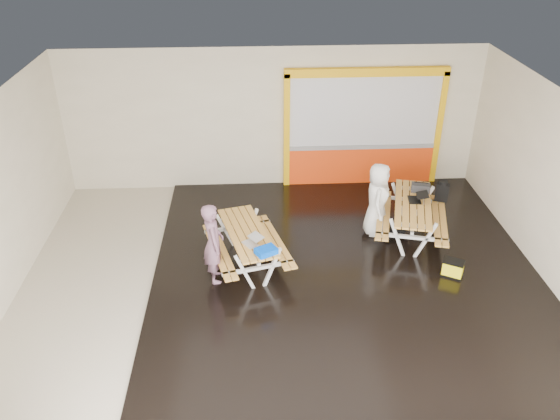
{
  "coord_description": "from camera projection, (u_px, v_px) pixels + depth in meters",
  "views": [
    {
      "loc": [
        -0.54,
        -8.87,
        6.56
      ],
      "look_at": [
        0.0,
        0.9,
        1.0
      ],
      "focal_mm": 36.16,
      "sensor_mm": 36.0,
      "label": 1
    }
  ],
  "objects": [
    {
      "name": "fluke_bag",
      "position": [
        453.0,
        269.0,
        10.86
      ],
      "size": [
        0.47,
        0.42,
        0.34
      ],
      "color": "black",
      "rests_on": "deck"
    },
    {
      "name": "person_right",
      "position": [
        377.0,
        199.0,
        11.88
      ],
      "size": [
        0.67,
        0.88,
        1.62
      ],
      "primitive_type": "imported",
      "rotation": [
        0.0,
        0.0,
        1.36
      ],
      "color": "white",
      "rests_on": "deck"
    },
    {
      "name": "dark_case",
      "position": [
        393.0,
        231.0,
        12.22
      ],
      "size": [
        0.47,
        0.38,
        0.16
      ],
      "primitive_type": "cube",
      "rotation": [
        0.0,
        0.0,
        0.14
      ],
      "color": "black",
      "rests_on": "deck"
    },
    {
      "name": "deck",
      "position": [
        346.0,
        274.0,
        11.02
      ],
      "size": [
        7.5,
        7.98,
        0.05
      ],
      "primitive_type": "cube",
      "color": "black",
      "rests_on": "room"
    },
    {
      "name": "picnic_table_left",
      "position": [
        247.0,
        240.0,
        10.99
      ],
      "size": [
        1.85,
        2.32,
        0.81
      ],
      "color": "gold",
      "rests_on": "deck"
    },
    {
      "name": "toolbox",
      "position": [
        421.0,
        188.0,
        12.23
      ],
      "size": [
        0.44,
        0.3,
        0.23
      ],
      "color": "black",
      "rests_on": "picnic_table_right"
    },
    {
      "name": "laptop_right",
      "position": [
        417.0,
        198.0,
        11.9
      ],
      "size": [
        0.44,
        0.4,
        0.17
      ],
      "color": "black",
      "rests_on": "picnic_table_right"
    },
    {
      "name": "blue_pouch",
      "position": [
        266.0,
        251.0,
        10.22
      ],
      "size": [
        0.45,
        0.41,
        0.11
      ],
      "primitive_type": "cube",
      "rotation": [
        0.0,
        0.0,
        0.5
      ],
      "color": "blue",
      "rests_on": "picnic_table_left"
    },
    {
      "name": "kiosk",
      "position": [
        363.0,
        131.0,
        13.78
      ],
      "size": [
        3.88,
        0.16,
        3.0
      ],
      "color": "#F9430F",
      "rests_on": "room"
    },
    {
      "name": "room",
      "position": [
        283.0,
        198.0,
        10.1
      ],
      "size": [
        10.02,
        8.02,
        3.52
      ],
      "color": "beige",
      "rests_on": "ground"
    },
    {
      "name": "laptop_left",
      "position": [
        252.0,
        241.0,
        10.51
      ],
      "size": [
        0.45,
        0.44,
        0.14
      ],
      "color": "silver",
      "rests_on": "picnic_table_left"
    },
    {
      "name": "picnic_table_right",
      "position": [
        412.0,
        211.0,
        11.93
      ],
      "size": [
        1.92,
        2.42,
        0.85
      ],
      "color": "gold",
      "rests_on": "deck"
    },
    {
      "name": "backpack",
      "position": [
        442.0,
        191.0,
        12.45
      ],
      "size": [
        0.33,
        0.28,
        0.48
      ],
      "color": "black",
      "rests_on": "picnic_table_right"
    },
    {
      "name": "person_left",
      "position": [
        213.0,
        243.0,
        10.47
      ],
      "size": [
        0.48,
        0.65,
        1.63
      ],
      "primitive_type": "imported",
      "rotation": [
        0.0,
        0.0,
        1.73
      ],
      "color": "#765166",
      "rests_on": "deck"
    }
  ]
}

